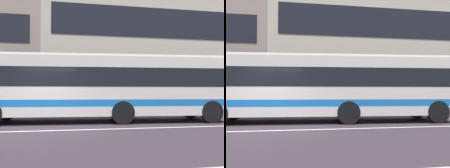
{
  "view_description": "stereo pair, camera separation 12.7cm",
  "coord_description": "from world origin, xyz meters",
  "views": [
    {
      "loc": [
        0.88,
        -9.54,
        1.37
      ],
      "look_at": [
        3.22,
        2.86,
        1.79
      ],
      "focal_mm": 41.37,
      "sensor_mm": 36.0,
      "label": 1
    },
    {
      "loc": [
        1.01,
        -9.56,
        1.37
      ],
      "look_at": [
        3.22,
        2.86,
        1.79
      ],
      "focal_mm": 41.37,
      "sensor_mm": 36.0,
      "label": 2
    }
  ],
  "objects": [
    {
      "name": "lane_centre_line",
      "position": [
        0.0,
        0.0,
        0.0
      ],
      "size": [
        60.0,
        0.16,
        0.01
      ],
      "primitive_type": "cube",
      "color": "silver",
      "rests_on": "ground_plane"
    },
    {
      "name": "apartment_block_right",
      "position": [
        8.52,
        15.32,
        5.94
      ],
      "size": [
        18.63,
        11.28,
        11.88
      ],
      "color": "#B6B09E",
      "rests_on": "ground_plane"
    },
    {
      "name": "transit_bus",
      "position": [
        2.78,
        2.55,
        1.7
      ],
      "size": [
        11.67,
        3.32,
        3.07
      ],
      "color": "silver",
      "rests_on": "ground_plane"
    },
    {
      "name": "ground_plane",
      "position": [
        0.0,
        0.0,
        0.0
      ],
      "size": [
        160.0,
        160.0,
        0.0
      ],
      "primitive_type": "plane",
      "color": "#352C35"
    }
  ]
}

